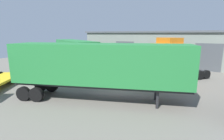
{
  "coord_description": "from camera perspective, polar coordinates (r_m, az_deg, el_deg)",
  "views": [
    {
      "loc": [
        6.56,
        -11.55,
        4.78
      ],
      "look_at": [
        -1.18,
        1.72,
        1.6
      ],
      "focal_mm": 28.0,
      "sensor_mm": 36.0,
      "label": 1
    }
  ],
  "objects": [
    {
      "name": "tractor_unit_orange",
      "position": [
        18.97,
        18.4,
        2.94
      ],
      "size": [
        5.75,
        6.46,
        4.42
      ],
      "rotation": [
        0.0,
        0.0,
        -2.22
      ],
      "color": "orange",
      "rests_on": "ground_plane"
    },
    {
      "name": "warehouse_building",
      "position": [
        29.87,
        17.63,
        7.0
      ],
      "size": [
        27.67,
        7.54,
        5.21
      ],
      "color": "gray",
      "rests_on": "ground_plane"
    },
    {
      "name": "ground_plane",
      "position": [
        14.12,
        0.62,
        -8.1
      ],
      "size": [
        60.0,
        60.0,
        0.0
      ],
      "primitive_type": "plane",
      "color": "slate"
    },
    {
      "name": "container_trailer_grey",
      "position": [
        12.44,
        -4.39,
        1.63
      ],
      "size": [
        12.56,
        6.65,
        4.11
      ],
      "rotation": [
        0.0,
        0.0,
        0.35
      ],
      "color": "#28843D",
      "rests_on": "ground_plane"
    },
    {
      "name": "container_trailer_green",
      "position": [
        23.98,
        -12.08,
        6.04
      ],
      "size": [
        10.82,
        7.92,
        3.94
      ],
      "rotation": [
        0.0,
        0.0,
        2.6
      ],
      "color": "#28843D",
      "rests_on": "ground_plane"
    }
  ]
}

